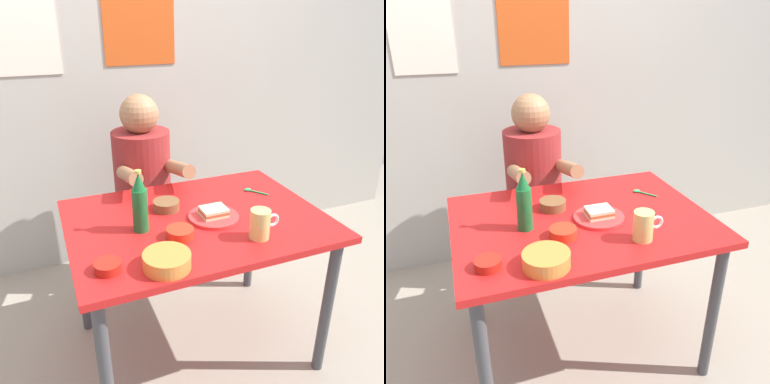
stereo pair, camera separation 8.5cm
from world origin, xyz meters
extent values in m
plane|color=gray|center=(0.00, 0.00, 0.00)|extent=(6.00, 6.00, 0.00)
cube|color=#ADA89E|center=(0.00, 1.05, 1.30)|extent=(4.40, 0.08, 2.60)
cube|color=silver|center=(-0.57, 1.01, 1.52)|extent=(0.34, 0.01, 0.55)
cube|color=#CC4C19|center=(0.05, 1.01, 1.56)|extent=(0.43, 0.01, 0.57)
cube|color=red|center=(0.00, 0.00, 0.72)|extent=(1.10, 0.80, 0.03)
cylinder|color=#3F3F44|center=(-0.49, -0.34, 0.35)|extent=(0.05, 0.05, 0.71)
cylinder|color=#3F3F44|center=(0.49, -0.34, 0.35)|extent=(0.05, 0.05, 0.71)
cylinder|color=#3F3F44|center=(-0.49, 0.34, 0.35)|extent=(0.05, 0.05, 0.71)
cylinder|color=#3F3F44|center=(0.49, 0.34, 0.35)|extent=(0.05, 0.05, 0.71)
cylinder|color=#4C4C51|center=(-0.07, 0.63, 0.21)|extent=(0.08, 0.08, 0.41)
cylinder|color=#2D2D33|center=(-0.07, 0.63, 0.43)|extent=(0.34, 0.34, 0.04)
cylinder|color=maroon|center=(-0.07, 0.63, 0.71)|extent=(0.32, 0.32, 0.52)
sphere|color=#A0704C|center=(-0.07, 0.63, 1.06)|extent=(0.21, 0.21, 0.21)
cylinder|color=#A0704C|center=(-0.20, 0.38, 0.82)|extent=(0.07, 0.31, 0.14)
cylinder|color=#A0704C|center=(0.06, 0.38, 0.82)|extent=(0.07, 0.31, 0.14)
cylinder|color=red|center=(0.07, -0.04, 0.75)|extent=(0.22, 0.22, 0.01)
cube|color=beige|center=(0.07, -0.04, 0.76)|extent=(0.11, 0.09, 0.01)
cube|color=#9E592D|center=(0.07, -0.04, 0.77)|extent=(0.11, 0.09, 0.01)
cube|color=beige|center=(0.07, -0.04, 0.78)|extent=(0.11, 0.09, 0.01)
cylinder|color=#D1BC66|center=(0.16, -0.25, 0.80)|extent=(0.08, 0.08, 0.12)
torus|color=silver|center=(0.22, -0.25, 0.81)|extent=(0.06, 0.01, 0.06)
cylinder|color=#19602D|center=(-0.25, -0.02, 0.83)|extent=(0.06, 0.06, 0.18)
cone|color=#19602D|center=(-0.25, -0.02, 0.95)|extent=(0.05, 0.05, 0.07)
cylinder|color=#BFB74C|center=(-0.25, -0.02, 1.00)|extent=(0.03, 0.03, 0.01)
cylinder|color=#B21E14|center=(-0.43, -0.25, 0.76)|extent=(0.10, 0.10, 0.03)
cylinder|color=maroon|center=(-0.43, -0.25, 0.76)|extent=(0.08, 0.08, 0.02)
cylinder|color=orange|center=(-0.24, -0.31, 0.77)|extent=(0.17, 0.17, 0.05)
cylinder|color=#B25B2D|center=(-0.24, -0.31, 0.78)|extent=(0.14, 0.14, 0.02)
cylinder|color=red|center=(-0.12, -0.13, 0.76)|extent=(0.11, 0.11, 0.04)
cylinder|color=#A33521|center=(-0.12, -0.13, 0.77)|extent=(0.09, 0.09, 0.02)
cylinder|color=brown|center=(-0.10, 0.12, 0.76)|extent=(0.12, 0.12, 0.04)
cylinder|color=brown|center=(-0.10, 0.12, 0.77)|extent=(0.10, 0.10, 0.02)
cylinder|color=#26A559|center=(0.38, 0.12, 0.74)|extent=(0.07, 0.09, 0.01)
ellipsoid|color=#26A559|center=(0.35, 0.17, 0.75)|extent=(0.04, 0.02, 0.01)
camera|label=1|loc=(-0.58, -1.40, 1.54)|focal=36.74mm
camera|label=2|loc=(-0.50, -1.43, 1.54)|focal=36.74mm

